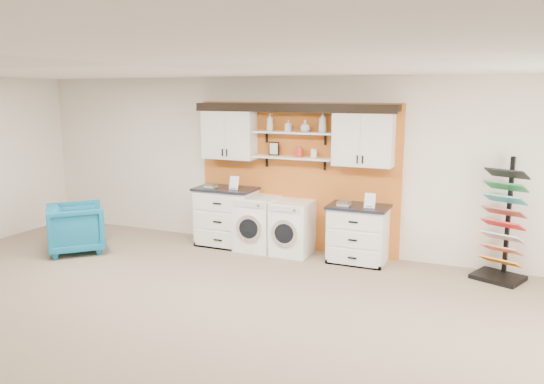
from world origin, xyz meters
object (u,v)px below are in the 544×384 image
at_px(base_cabinet_left, 226,217).
at_px(base_cabinet_right, 358,234).
at_px(dryer, 292,228).
at_px(armchair, 76,228).
at_px(washer, 258,223).
at_px(sample_rack, 502,242).

xyz_separation_m(base_cabinet_left, base_cabinet_right, (2.26, 0.00, -0.05)).
bearing_deg(dryer, armchair, -158.52).
bearing_deg(washer, dryer, -0.00).
distance_m(base_cabinet_right, dryer, 1.07).
bearing_deg(sample_rack, armchair, -145.86).
relative_size(dryer, armchair, 1.00).
bearing_deg(armchair, sample_rack, -123.57).
relative_size(base_cabinet_left, sample_rack, 0.60).
bearing_deg(base_cabinet_left, base_cabinet_right, 0.00).
xyz_separation_m(washer, sample_rack, (3.68, 0.04, 0.10)).
distance_m(base_cabinet_right, sample_rack, 2.00).
height_order(base_cabinet_right, armchair, base_cabinet_right).
bearing_deg(armchair, dryer, -113.85).
height_order(base_cabinet_left, armchair, base_cabinet_left).
bearing_deg(base_cabinet_left, sample_rack, 0.46).
bearing_deg(sample_rack, base_cabinet_right, -156.65).
xyz_separation_m(base_cabinet_right, armchair, (-4.32, -1.28, -0.05)).
height_order(dryer, sample_rack, sample_rack).
distance_m(sample_rack, armchair, 6.46).
xyz_separation_m(base_cabinet_left, washer, (0.58, -0.00, -0.05)).
distance_m(base_cabinet_left, dryer, 1.19).
height_order(washer, armchair, washer).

